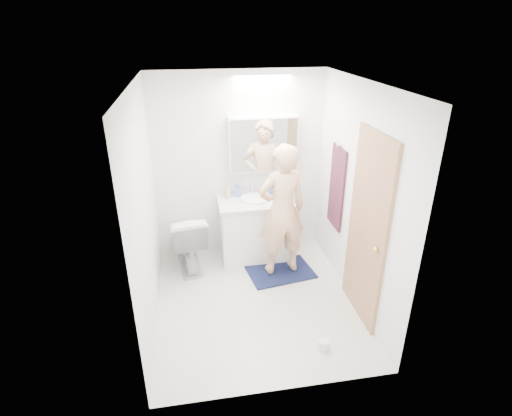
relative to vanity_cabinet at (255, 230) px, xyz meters
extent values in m
plane|color=silver|center=(-0.16, -0.96, -0.39)|extent=(2.50, 2.50, 0.00)
plane|color=white|center=(-0.16, -0.96, 2.01)|extent=(2.50, 2.50, 0.00)
plane|color=white|center=(-0.16, 0.29, 0.81)|extent=(2.50, 0.00, 2.50)
plane|color=white|center=(-0.16, -2.21, 0.81)|extent=(2.50, 0.00, 2.50)
plane|color=white|center=(-1.26, -0.96, 0.81)|extent=(0.00, 2.50, 2.50)
plane|color=white|center=(0.94, -0.96, 0.81)|extent=(0.00, 2.50, 2.50)
cube|color=white|center=(0.00, 0.00, 0.00)|extent=(0.90, 0.55, 0.78)
cube|color=silver|center=(0.00, 0.00, 0.41)|extent=(0.95, 0.58, 0.04)
cylinder|color=white|center=(0.00, 0.03, 0.45)|extent=(0.36, 0.36, 0.03)
cylinder|color=silver|center=(0.00, 0.22, 0.51)|extent=(0.02, 0.02, 0.16)
cube|color=white|center=(0.14, 0.21, 1.11)|extent=(0.88, 0.14, 0.70)
cube|color=silver|center=(0.14, 0.13, 1.11)|extent=(0.84, 0.01, 0.66)
imported|color=silver|center=(-0.89, -0.12, 0.00)|extent=(0.54, 0.81, 0.77)
cube|color=#151C42|center=(0.24, -0.46, -0.38)|extent=(0.88, 0.67, 0.02)
imported|color=#E4B388|center=(0.24, -0.46, 0.48)|extent=(0.65, 0.48, 1.64)
cube|color=tan|center=(0.92, -1.31, 0.61)|extent=(0.04, 0.80, 2.00)
sphere|color=gold|center=(0.88, -1.61, 0.56)|extent=(0.06, 0.06, 0.06)
cube|color=#12203A|center=(0.92, -0.41, 0.71)|extent=(0.02, 0.42, 1.00)
cylinder|color=silver|center=(0.90, -0.41, 1.23)|extent=(0.07, 0.02, 0.02)
imported|color=tan|center=(-0.34, 0.15, 0.53)|extent=(0.10, 0.10, 0.20)
imported|color=#5D82C9|center=(-0.20, 0.18, 0.52)|extent=(0.09, 0.09, 0.18)
imported|color=#3B58B3|center=(0.25, 0.16, 0.48)|extent=(0.13, 0.13, 0.10)
cylinder|color=white|center=(0.37, -1.81, -0.34)|extent=(0.11, 0.11, 0.10)
camera|label=1|loc=(-0.79, -4.63, 2.50)|focal=28.14mm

